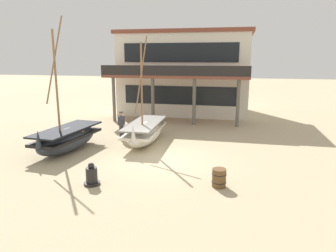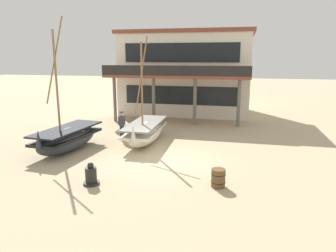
{
  "view_description": "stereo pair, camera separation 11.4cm",
  "coord_description": "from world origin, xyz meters",
  "px_view_note": "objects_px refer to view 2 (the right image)",
  "views": [
    {
      "loc": [
        3.36,
        -13.7,
        4.76
      ],
      "look_at": [
        0.0,
        1.0,
        1.4
      ],
      "focal_mm": 33.22,
      "sensor_mm": 36.0,
      "label": 1
    },
    {
      "loc": [
        3.47,
        -13.67,
        4.76
      ],
      "look_at": [
        0.0,
        1.0,
        1.4
      ],
      "focal_mm": 33.22,
      "sensor_mm": 36.0,
      "label": 2
    }
  ],
  "objects_px": {
    "fishing_boat_centre_large": "(145,131)",
    "harbor_building_main": "(186,73)",
    "fisherman_by_hull": "(122,126)",
    "wooden_barrel": "(218,178)",
    "capstan_winch": "(91,176)",
    "fishing_boat_near_left": "(67,138)"
  },
  "relations": [
    {
      "from": "capstan_winch",
      "to": "harbor_building_main",
      "type": "distance_m",
      "value": 16.78
    },
    {
      "from": "fishing_boat_centre_large",
      "to": "capstan_winch",
      "type": "distance_m",
      "value": 6.17
    },
    {
      "from": "harbor_building_main",
      "to": "wooden_barrel",
      "type": "bearing_deg",
      "value": -75.61
    },
    {
      "from": "fishing_boat_centre_large",
      "to": "wooden_barrel",
      "type": "relative_size",
      "value": 8.41
    },
    {
      "from": "fishing_boat_centre_large",
      "to": "harbor_building_main",
      "type": "bearing_deg",
      "value": 87.33
    },
    {
      "from": "fishing_boat_near_left",
      "to": "fishing_boat_centre_large",
      "type": "xyz_separation_m",
      "value": [
        3.45,
        2.43,
        -0.02
      ]
    },
    {
      "from": "fishing_boat_centre_large",
      "to": "fisherman_by_hull",
      "type": "height_order",
      "value": "fishing_boat_centre_large"
    },
    {
      "from": "fisherman_by_hull",
      "to": "wooden_barrel",
      "type": "xyz_separation_m",
      "value": [
        6.02,
        -5.57,
        -0.48
      ]
    },
    {
      "from": "fisherman_by_hull",
      "to": "capstan_winch",
      "type": "height_order",
      "value": "fisherman_by_hull"
    },
    {
      "from": "wooden_barrel",
      "to": "fishing_boat_near_left",
      "type": "bearing_deg",
      "value": 160.26
    },
    {
      "from": "fishing_boat_centre_large",
      "to": "wooden_barrel",
      "type": "bearing_deg",
      "value": -49.64
    },
    {
      "from": "fishing_boat_near_left",
      "to": "fisherman_by_hull",
      "type": "bearing_deg",
      "value": 54.88
    },
    {
      "from": "fishing_boat_centre_large",
      "to": "harbor_building_main",
      "type": "xyz_separation_m",
      "value": [
        0.48,
        10.32,
        2.78
      ]
    },
    {
      "from": "wooden_barrel",
      "to": "capstan_winch",
      "type": "bearing_deg",
      "value": -169.46
    },
    {
      "from": "fishing_boat_near_left",
      "to": "harbor_building_main",
      "type": "relative_size",
      "value": 0.61
    },
    {
      "from": "capstan_winch",
      "to": "fishing_boat_centre_large",
      "type": "bearing_deg",
      "value": 87.71
    },
    {
      "from": "fisherman_by_hull",
      "to": "capstan_winch",
      "type": "relative_size",
      "value": 1.93
    },
    {
      "from": "fishing_boat_near_left",
      "to": "capstan_winch",
      "type": "xyz_separation_m",
      "value": [
        3.2,
        -3.73,
        -0.34
      ]
    },
    {
      "from": "capstan_winch",
      "to": "wooden_barrel",
      "type": "height_order",
      "value": "capstan_winch"
    },
    {
      "from": "fisherman_by_hull",
      "to": "capstan_winch",
      "type": "xyz_separation_m",
      "value": [
        1.29,
        -6.45,
        -0.49
      ]
    },
    {
      "from": "fishing_boat_centre_large",
      "to": "harbor_building_main",
      "type": "relative_size",
      "value": 0.53
    },
    {
      "from": "fishing_boat_near_left",
      "to": "harbor_building_main",
      "type": "xyz_separation_m",
      "value": [
        3.93,
        12.75,
        2.76
      ]
    }
  ]
}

